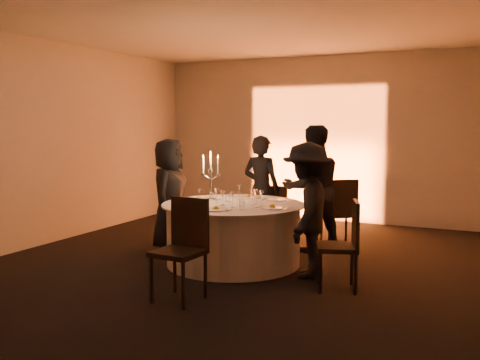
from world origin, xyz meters
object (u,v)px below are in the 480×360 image
at_px(coffee_cup, 180,200).
at_px(chair_back_right, 340,209).
at_px(guest_left, 169,194).
at_px(guest_right, 307,210).
at_px(chair_back_left, 277,210).
at_px(candelabra, 211,183).
at_px(banquet_table, 233,234).
at_px(guest_back_left, 261,189).
at_px(chair_right, 345,240).
at_px(guest_back_right, 313,189).
at_px(chair_left, 177,212).
at_px(chair_front, 183,242).

bearing_deg(coffee_cup, chair_back_right, 44.32).
height_order(guest_left, guest_right, guest_right).
xyz_separation_m(chair_back_left, coffee_cup, (-0.70, -1.65, 0.32)).
relative_size(guest_left, candelabra, 2.41).
relative_size(banquet_table, guest_right, 1.15).
distance_m(guest_right, coffee_cup, 1.68).
relative_size(guest_back_left, guest_right, 1.02).
height_order(chair_right, guest_back_right, guest_back_right).
height_order(guest_back_right, coffee_cup, guest_back_right).
bearing_deg(guest_left, banquet_table, -121.55).
bearing_deg(banquet_table, chair_left, 151.27).
distance_m(guest_left, candelabra, 0.79).
distance_m(chair_back_left, guest_back_right, 0.84).
height_order(guest_left, guest_back_left, guest_back_left).
relative_size(chair_back_right, coffee_cup, 9.05).
height_order(chair_right, coffee_cup, chair_right).
distance_m(guest_left, guest_back_right, 2.01).
xyz_separation_m(chair_right, candelabra, (-1.95, 0.64, 0.46)).
xyz_separation_m(chair_left, guest_back_left, (1.11, 0.59, 0.33)).
height_order(banquet_table, chair_right, chair_right).
bearing_deg(candelabra, guest_back_right, 39.43).
bearing_deg(chair_front, guest_back_left, 100.60).
distance_m(coffee_cup, candelabra, 0.49).
bearing_deg(guest_back_right, guest_right, 71.77).
height_order(guest_back_left, guest_back_right, guest_back_right).
bearing_deg(chair_right, guest_right, -139.76).
bearing_deg(banquet_table, candelabra, 157.45).
distance_m(chair_back_left, candelabra, 1.44).
bearing_deg(chair_left, chair_back_left, -91.31).
bearing_deg(chair_front, chair_back_right, 77.60).
xyz_separation_m(banquet_table, chair_left, (-1.26, 0.69, 0.09)).
bearing_deg(chair_back_right, guest_back_left, -26.25).
bearing_deg(guest_left, candelabra, -117.59).
relative_size(banquet_table, guest_back_left, 1.12).
relative_size(banquet_table, candelabra, 2.77).
relative_size(guest_left, guest_back_right, 0.89).
xyz_separation_m(chair_right, guest_back_left, (-1.69, 1.75, 0.26)).
height_order(chair_right, guest_left, guest_left).
height_order(chair_back_left, guest_back_left, guest_back_left).
distance_m(chair_back_right, chair_front, 2.99).
bearing_deg(chair_back_left, banquet_table, 86.63).
xyz_separation_m(chair_front, guest_back_right, (0.57, 2.53, 0.30)).
bearing_deg(guest_back_left, banquet_table, 103.47).
distance_m(banquet_table, guest_back_right, 1.38).
xyz_separation_m(chair_left, guest_left, (0.10, -0.36, 0.31)).
relative_size(guest_back_right, coffee_cup, 15.94).
distance_m(guest_left, guest_right, 2.24).
height_order(chair_back_right, chair_right, chair_back_right).
bearing_deg(guest_right, chair_front, -43.69).
bearing_deg(banquet_table, chair_front, -84.78).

